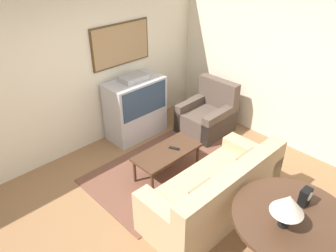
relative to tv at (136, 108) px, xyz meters
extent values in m
plane|color=#8E6642|center=(-0.93, -1.78, -0.55)|extent=(12.00, 12.00, 0.00)
cube|color=beige|center=(-0.93, 0.35, 0.80)|extent=(12.00, 0.06, 2.70)
cube|color=#4C381E|center=(0.00, 0.30, 1.09)|extent=(1.16, 0.03, 0.71)
cube|color=#A37F56|center=(0.00, 0.28, 1.09)|extent=(1.11, 0.01, 0.66)
cube|color=beige|center=(1.70, -1.78, 0.80)|extent=(0.06, 12.00, 2.70)
cube|color=brown|center=(-0.29, -1.14, -0.55)|extent=(2.52, 1.54, 0.01)
cube|color=#B7B7BC|center=(0.00, 0.00, -0.31)|extent=(1.05, 0.54, 0.48)
cube|color=#B7B7BC|center=(0.00, 0.00, 0.23)|extent=(1.05, 0.54, 0.59)
cube|color=#2D425B|center=(0.00, -0.27, 0.23)|extent=(0.94, 0.01, 0.52)
cube|color=#9E9EA3|center=(0.00, 0.00, 0.57)|extent=(0.47, 0.30, 0.09)
cube|color=tan|center=(-0.50, -2.20, -0.32)|extent=(1.98, 0.88, 0.47)
cube|color=tan|center=(-0.50, -2.52, 0.12)|extent=(1.97, 0.23, 0.40)
cube|color=tan|center=(0.36, -2.20, -0.24)|extent=(0.24, 0.87, 0.63)
cube|color=tan|center=(-1.37, -2.19, -0.24)|extent=(0.24, 0.87, 0.63)
cube|color=#877154|center=(-0.06, -2.39, 0.09)|extent=(0.36, 0.12, 0.34)
cube|color=#877154|center=(-0.95, -2.39, 0.09)|extent=(0.36, 0.12, 0.34)
cube|color=brown|center=(0.99, -0.82, -0.34)|extent=(0.89, 0.83, 0.42)
cube|color=brown|center=(1.33, -0.81, 0.13)|extent=(0.20, 0.82, 0.52)
cube|color=brown|center=(0.98, -0.49, -0.27)|extent=(0.87, 0.18, 0.56)
cube|color=brown|center=(1.00, -1.14, -0.27)|extent=(0.87, 0.18, 0.56)
cube|color=#472D1E|center=(-0.41, -1.24, -0.14)|extent=(1.06, 0.49, 0.04)
cylinder|color=#472D1E|center=(-0.89, -1.43, -0.36)|extent=(0.04, 0.04, 0.40)
cylinder|color=#472D1E|center=(0.08, -1.43, -0.36)|extent=(0.04, 0.04, 0.40)
cylinder|color=#472D1E|center=(-0.89, -1.04, -0.36)|extent=(0.04, 0.04, 0.40)
cylinder|color=#472D1E|center=(0.08, -1.04, -0.36)|extent=(0.04, 0.04, 0.40)
cylinder|color=#472D1E|center=(-0.57, -3.30, 0.17)|extent=(1.27, 1.27, 0.04)
cube|color=#472D1E|center=(-0.57, -3.30, 0.11)|extent=(1.08, 0.51, 0.08)
cylinder|color=#472D1E|center=(-0.13, -3.24, -0.20)|extent=(0.05, 0.05, 0.70)
cylinder|color=black|center=(-0.75, -3.28, 0.20)|extent=(0.11, 0.11, 0.02)
cylinder|color=black|center=(-0.75, -3.28, 0.38)|extent=(0.02, 0.02, 0.33)
cone|color=silver|center=(-0.75, -3.28, 0.48)|extent=(0.33, 0.33, 0.20)
cube|color=black|center=(-0.32, -3.28, 0.29)|extent=(0.14, 0.09, 0.20)
cylinder|color=white|center=(-0.32, -3.33, 0.33)|extent=(0.10, 0.01, 0.10)
cube|color=black|center=(-0.29, -1.27, -0.11)|extent=(0.11, 0.16, 0.02)
camera|label=1|loc=(-3.18, -4.13, 2.76)|focal=35.00mm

